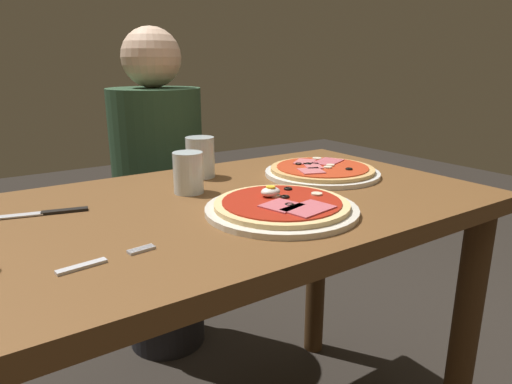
% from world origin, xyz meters
% --- Properties ---
extents(dining_table, '(1.19, 0.70, 0.76)m').
position_xyz_m(dining_table, '(0.00, 0.00, 0.63)').
color(dining_table, brown).
rests_on(dining_table, ground).
extents(pizza_foreground, '(0.32, 0.32, 0.05)m').
position_xyz_m(pizza_foreground, '(0.04, -0.14, 0.78)').
color(pizza_foreground, silver).
rests_on(pizza_foreground, dining_table).
extents(pizza_across_left, '(0.31, 0.31, 0.03)m').
position_xyz_m(pizza_across_left, '(0.33, 0.06, 0.78)').
color(pizza_across_left, white).
rests_on(pizza_across_left, dining_table).
extents(water_glass_near, '(0.07, 0.07, 0.10)m').
position_xyz_m(water_glass_near, '(-0.05, 0.10, 0.81)').
color(water_glass_near, silver).
rests_on(water_glass_near, dining_table).
extents(water_glass_far, '(0.08, 0.08, 0.11)m').
position_xyz_m(water_glass_far, '(0.05, 0.23, 0.81)').
color(water_glass_far, silver).
rests_on(water_glass_far, dining_table).
extents(fork, '(0.16, 0.03, 0.00)m').
position_xyz_m(fork, '(-0.34, -0.18, 0.77)').
color(fork, silver).
rests_on(fork, dining_table).
extents(knife, '(0.19, 0.07, 0.01)m').
position_xyz_m(knife, '(-0.37, 0.12, 0.77)').
color(knife, silver).
rests_on(knife, dining_table).
extents(diner_person, '(0.32, 0.32, 1.18)m').
position_xyz_m(diner_person, '(0.10, 0.66, 0.56)').
color(diner_person, black).
rests_on(diner_person, ground).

